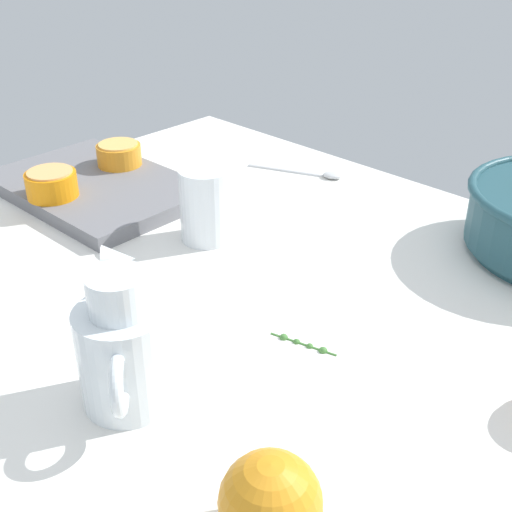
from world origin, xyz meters
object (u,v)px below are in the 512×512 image
Objects in this scene: orange_half_0 at (52,184)px; orange_half_1 at (119,154)px; cutting_board at (96,187)px; loose_orange_1 at (270,502)px; juice_glass at (206,209)px; spoon at (309,173)px; juice_pitcher at (124,356)px.

orange_half_0 is 14.85cm from orange_half_1.
cutting_board is 69.28cm from loose_orange_1.
juice_glass is at bearing -10.08° from orange_half_1.
spoon is (22.21, 22.68, -3.62)cm from orange_half_1.
orange_half_1 is 74.56cm from loose_orange_1.
loose_orange_1 reaches higher than orange_half_1.
juice_glass is 1.42× the size of orange_half_1.
juice_glass reaches higher than spoon.
juice_pitcher is 60.06cm from spoon.
juice_pitcher is 33.62cm from juice_glass.
juice_glass is 0.65× the size of spoon.
loose_orange_1 is 0.49× the size of spoon.
orange_half_0 is 41.94cm from spoon.
juice_glass reaches higher than orange_half_1.
cutting_board is 2.07× the size of spoon.
juice_glass is 25.40cm from orange_half_0.
cutting_board is (-43.10, 25.58, -4.15)cm from juice_pitcher.
loose_orange_1 reaches higher than cutting_board.
cutting_board is 8.36cm from orange_half_0.
loose_orange_1 is at bearing -27.40° from orange_half_1.
juice_pitcher is 1.43× the size of juice_glass.
loose_orange_1 reaches higher than spoon.
spoon is at bearing 99.14° from juice_glass.
loose_orange_1 is (63.50, -27.55, 2.81)cm from cutting_board.
spoon is at bearing 45.60° from orange_half_1.
cutting_board is 4.36× the size of orange_half_0.
loose_orange_1 reaches higher than orange_half_0.
orange_half_1 is at bearing 111.75° from cutting_board.
juice_pitcher reaches higher than spoon.
orange_half_1 is at bearing 144.77° from juice_pitcher.
cutting_board is at bearing -68.25° from orange_half_1.
loose_orange_1 is (20.40, -1.97, -1.34)cm from juice_pitcher.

